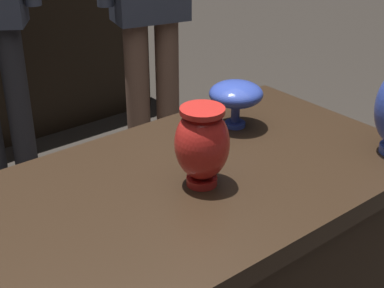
% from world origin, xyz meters
% --- Properties ---
extents(vase_centerpiece, '(0.12, 0.12, 0.19)m').
position_xyz_m(vase_centerpiece, '(0.03, -0.04, 0.90)').
color(vase_centerpiece, red).
rests_on(vase_centerpiece, display_plinth).
extents(vase_left_accent, '(0.15, 0.15, 0.13)m').
position_xyz_m(vase_left_accent, '(0.30, 0.15, 0.89)').
color(vase_left_accent, '#2D429E').
rests_on(vase_left_accent, display_plinth).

